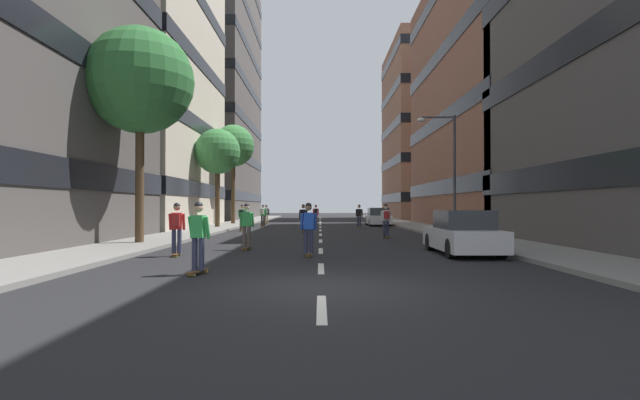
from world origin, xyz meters
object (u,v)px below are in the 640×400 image
skater_2 (308,226)px  skater_0 (386,218)px  street_tree_far (233,146)px  skater_5 (176,226)px  skater_8 (315,213)px  street_tree_mid (217,152)px  streetlamp_right (447,161)px  skater_6 (263,214)px  skater_7 (359,215)px  skater_9 (246,224)px  parked_car_mid (378,217)px  skater_3 (266,213)px  parked_car_near (462,234)px  skater_4 (303,217)px  street_tree_near (140,81)px  skater_1 (242,216)px  skater_10 (198,234)px

skater_2 → skater_0: bearing=67.2°
street_tree_far → skater_5: bearing=-83.7°
skater_0 → skater_8: size_ratio=1.00×
street_tree_mid → skater_0: street_tree_mid is taller
streetlamp_right → skater_2: streetlamp_right is taller
skater_6 → skater_7: same height
skater_7 → skater_9: (-5.77, -18.25, 0.00)m
parked_car_mid → skater_3: size_ratio=2.47×
parked_car_near → skater_6: (-9.54, 22.00, 0.32)m
skater_4 → skater_7: same height
parked_car_near → skater_6: 23.98m
streetlamp_right → skater_7: streetlamp_right is taller
parked_car_near → street_tree_mid: bearing=123.4°
street_tree_near → skater_7: street_tree_near is taller
streetlamp_right → skater_5: streetlamp_right is taller
streetlamp_right → skater_7: size_ratio=3.65×
skater_1 → skater_2: 16.71m
streetlamp_right → skater_10: bearing=-124.4°
skater_2 → skater_5: (-4.38, -0.04, 0.03)m
skater_4 → skater_10: 19.21m
street_tree_near → skater_6: street_tree_near is taller
parked_car_mid → skater_2: 25.35m
streetlamp_right → skater_6: (-11.60, 12.34, -3.12)m
parked_car_near → parked_car_mid: size_ratio=1.00×
skater_1 → skater_4: bearing=-15.4°
skater_7 → skater_6: bearing=164.6°
skater_9 → skater_5: bearing=-130.3°
skater_1 → skater_3: bearing=88.7°
skater_2 → street_tree_mid: bearing=110.2°
street_tree_mid → skater_10: 24.81m
skater_4 → street_tree_far: bearing=120.2°
street_tree_mid → skater_10: street_tree_mid is taller
skater_2 → skater_5: 4.38m
skater_8 → skater_9: 24.91m
parked_car_mid → street_tree_mid: 14.45m
street_tree_far → skater_2: street_tree_far is taller
street_tree_near → street_tree_mid: bearing=90.0°
skater_2 → skater_5: same height
skater_4 → streetlamp_right: bearing=-29.5°
skater_2 → skater_4: 14.88m
street_tree_near → skater_7: (10.61, 16.24, -5.97)m
skater_5 → skater_7: same height
streetlamp_right → parked_car_mid: bearing=98.1°
parked_car_near → skater_4: bearing=112.9°
parked_car_near → skater_0: bearing=99.9°
street_tree_mid → skater_9: (4.84, -17.38, -4.70)m
skater_0 → skater_9: size_ratio=1.00×
street_tree_far → skater_3: size_ratio=4.87×
street_tree_near → skater_0: 13.46m
skater_6 → skater_7: size_ratio=1.00×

